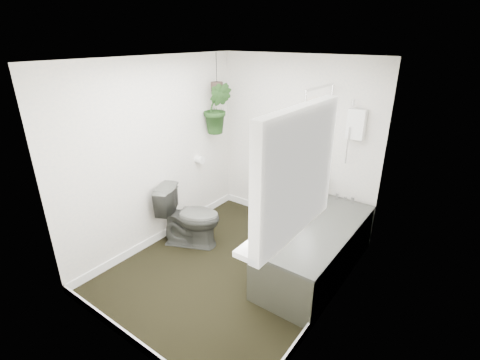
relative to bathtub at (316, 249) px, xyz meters
The scene contains 22 objects.
floor 0.99m from the bathtub, 147.99° to the right, with size 2.30×2.80×0.02m, color black.
ceiling 2.23m from the bathtub, 147.99° to the right, with size 2.30×2.80×0.02m, color white.
wall_back 1.49m from the bathtub, 131.32° to the left, with size 2.30×0.02×2.30m, color silver.
wall_front 2.24m from the bathtub, 112.73° to the right, with size 2.30×0.02×2.30m, color silver.
wall_left 2.20m from the bathtub, 165.69° to the right, with size 0.02×2.80×2.30m, color silver.
wall_right 1.06m from the bathtub, 54.25° to the right, with size 0.02×2.80×2.30m, color silver.
skirting 0.97m from the bathtub, 147.99° to the right, with size 2.30×2.80×0.10m, color white.
bathtub is the anchor object (origin of this frame).
bath_screen 1.15m from the bathtub, 123.96° to the left, with size 0.04×0.72×1.40m, color silver, non-canonical shape.
shower_box 1.51m from the bathtub, 90.00° to the left, with size 0.20×0.10×0.35m, color white.
oval_mirror 1.59m from the bathtub, 122.30° to the left, with size 0.46×0.03×0.62m, color beige.
wall_sconce 1.70m from the bathtub, 137.85° to the left, with size 0.04×0.04×0.22m, color black.
toilet_roll_holder 2.01m from the bathtub, behind, with size 0.11×0.11×0.11m, color white.
window_recess 1.84m from the bathtub, 76.41° to the right, with size 0.08×1.00×0.90m, color white.
window_sill 1.54m from the bathtub, 79.61° to the right, with size 0.18×1.00×0.04m, color white.
window_blinds 1.83m from the bathtub, 78.46° to the right, with size 0.01×0.86×0.76m, color white.
toilet 1.60m from the bathtub, 165.12° to the right, with size 0.44×0.77×0.78m, color #3E403B.
pedestal_sink 0.91m from the bathtub, 127.57° to the left, with size 0.51×0.44×0.87m, color #3E403B, non-canonical shape.
sill_plant 1.42m from the bathtub, 78.65° to the right, with size 0.21×0.19×0.24m, color black.
hanging_plant 2.24m from the bathtub, 165.53° to the left, with size 0.38×0.31×0.69m, color black.
soap_bottle 0.68m from the bathtub, 121.25° to the right, with size 0.09×0.10×0.21m, color black.
hanging_pot 2.42m from the bathtub, 165.53° to the left, with size 0.16×0.16×0.12m, color #362822.
Camera 1 is at (2.05, -2.65, 2.50)m, focal length 26.00 mm.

